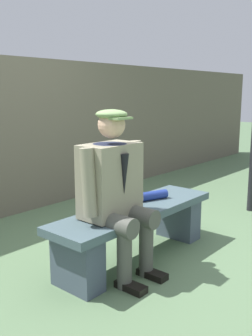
{
  "coord_description": "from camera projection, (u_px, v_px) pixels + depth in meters",
  "views": [
    {
      "loc": [
        2.38,
        1.93,
        1.39
      ],
      "look_at": [
        0.12,
        0.0,
        0.8
      ],
      "focal_mm": 41.16,
      "sensor_mm": 36.0,
      "label": 1
    }
  ],
  "objects": [
    {
      "name": "rolled_magazine",
      "position": [
        153.0,
        195.0,
        3.4
      ],
      "size": [
        0.29,
        0.17,
        0.08
      ],
      "primitive_type": "cylinder",
      "rotation": [
        0.0,
        1.57,
        -0.35
      ],
      "color": "navy",
      "rests_on": "bench"
    },
    {
      "name": "seated_man",
      "position": [
        115.0,
        187.0,
        2.87
      ],
      "size": [
        0.63,
        0.57,
        1.27
      ],
      "color": "gray",
      "rests_on": "ground"
    },
    {
      "name": "stadium_wall",
      "position": [
        3.0,
        137.0,
        4.33
      ],
      "size": [
        12.0,
        0.24,
        1.77
      ],
      "primitive_type": "cube",
      "color": "#615B4B",
      "rests_on": "ground"
    },
    {
      "name": "bench",
      "position": [
        136.0,
        225.0,
        3.21
      ],
      "size": [
        1.65,
        0.45,
        0.45
      ],
      "color": "#43575E",
      "rests_on": "ground"
    },
    {
      "name": "ground_plane",
      "position": [
        135.0,
        258.0,
        3.27
      ],
      "size": [
        30.0,
        30.0,
        0.0
      ],
      "primitive_type": "plane",
      "color": "#567350"
    }
  ]
}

